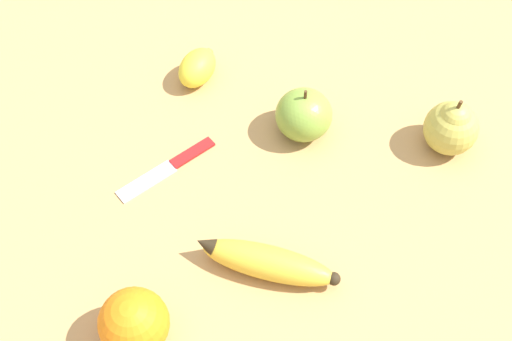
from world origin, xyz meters
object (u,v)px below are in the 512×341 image
Objects in this scene: lemon at (197,67)px; paring_knife at (170,166)px; apple at (304,115)px; pear at (452,126)px; orange at (134,323)px; banana at (267,262)px.

paring_knife is (-0.15, -0.06, -0.02)m from lemon.
pear is at bearing -66.64° from apple.
orange is 1.04× the size of lemon.
lemon reaches higher than paring_knife.
pear is 0.62× the size of paring_knife.
apple is at bearing -87.86° from banana.
banana is 0.22m from apple.
orange is 0.54× the size of paring_knife.
pear reaches higher than apple.
banana is at bearing -162.89° from apple.
pear is at bearing -24.31° from orange.
apple is at bearing -109.50° from paring_knife.
banana is 1.21× the size of paring_knife.
paring_knife is at bearing 139.76° from apple.
pear is 1.20× the size of lemon.
lemon is at bearing -49.31° from paring_knife.
banana is 0.17m from orange.
lemon is at bearing 87.37° from apple.
banana reaches higher than paring_knife.
apple is at bearing -2.84° from orange.
lemon is (0.22, 0.25, 0.00)m from banana.
banana is 0.32m from pear.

